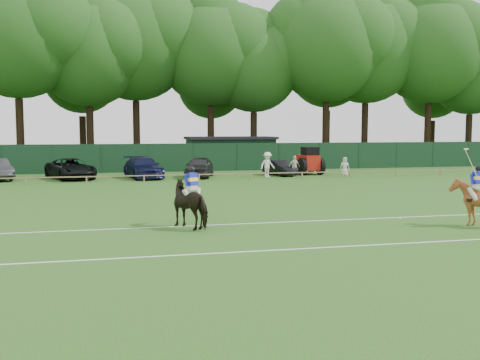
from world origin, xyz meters
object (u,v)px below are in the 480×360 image
object	(u,v)px
horse_chestnut	(477,202)
spectator_left	(267,165)
horse_dark	(192,204)
suv_black	(71,169)
spectator_right	(345,167)
sedan_navy	(143,168)
estate_black	(280,168)
tractor	(309,161)
polo_ball	(400,219)
utility_shed	(230,152)
hatch_grey	(199,167)
spectator_mid	(294,166)

from	to	relation	value
horse_chestnut	spectator_left	world-z (taller)	spectator_left
horse_dark	spectator_left	distance (m)	22.95
suv_black	spectator_right	bearing A→B (deg)	-27.75
sedan_navy	spectator_right	size ratio (longest dim) A/B	3.65
horse_chestnut	sedan_navy	xyz separation A→B (m)	(-11.34, 24.87, -0.13)
estate_black	spectator_left	size ratio (longest dim) A/B	1.90
tractor	estate_black	bearing A→B (deg)	-175.96
polo_ball	utility_shed	size ratio (longest dim) A/B	0.01
polo_ball	utility_shed	bearing A→B (deg)	90.62
suv_black	estate_black	bearing A→B (deg)	-23.57
estate_black	utility_shed	size ratio (longest dim) A/B	0.45
spectator_left	utility_shed	distance (m)	10.30
spectator_right	utility_shed	size ratio (longest dim) A/B	0.18
hatch_grey	tractor	size ratio (longest dim) A/B	1.68
spectator_right	hatch_grey	bearing A→B (deg)	-171.65
hatch_grey	spectator_mid	size ratio (longest dim) A/B	2.83
spectator_mid	tractor	distance (m)	2.66
estate_black	tractor	bearing A→B (deg)	-5.77
horse_dark	estate_black	world-z (taller)	horse_dark
spectator_mid	tractor	size ratio (longest dim) A/B	0.59
tractor	spectator_mid	bearing A→B (deg)	-139.54
horse_chestnut	suv_black	xyz separation A→B (m)	(-16.76, 25.18, -0.16)
sedan_navy	polo_ball	world-z (taller)	sedan_navy
horse_chestnut	utility_shed	world-z (taller)	utility_shed
hatch_grey	tractor	distance (m)	9.30
suv_black	spectator_left	world-z (taller)	spectator_left
polo_ball	tractor	xyz separation A→B (m)	(4.45, 22.89, 1.04)
spectator_left	tractor	distance (m)	4.36
hatch_grey	polo_ball	distance (m)	22.99
spectator_mid	spectator_right	xyz separation A→B (m)	(4.20, -0.24, -0.08)
hatch_grey	spectator_mid	distance (m)	7.52
utility_shed	spectator_left	bearing A→B (deg)	-85.91
spectator_left	tractor	bearing A→B (deg)	3.75
hatch_grey	spectator_left	size ratio (longest dim) A/B	2.41
sedan_navy	horse_chestnut	bearing A→B (deg)	-75.26
horse_chestnut	spectator_left	xyz separation A→B (m)	(-1.76, 23.35, 0.05)
utility_shed	polo_ball	bearing A→B (deg)	-89.38
estate_black	polo_ball	distance (m)	22.61
horse_chestnut	polo_ball	size ratio (longest dim) A/B	20.94
estate_black	suv_black	bearing A→B (deg)	164.45
sedan_navy	utility_shed	xyz separation A→B (m)	(8.85, 8.75, 0.73)
horse_chestnut	estate_black	bearing A→B (deg)	-88.31
spectator_left	polo_ball	world-z (taller)	spectator_left
utility_shed	suv_black	bearing A→B (deg)	-149.40
estate_black	spectator_right	size ratio (longest dim) A/B	2.46
suv_black	hatch_grey	bearing A→B (deg)	-25.34
sedan_navy	horse_dark	bearing A→B (deg)	-98.74
utility_shed	tractor	distance (m)	9.90
horse_dark	polo_ball	world-z (taller)	horse_dark
hatch_grey	spectator_mid	xyz separation A→B (m)	(7.39, -1.42, 0.03)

